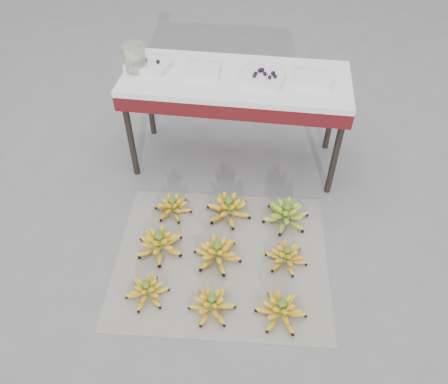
# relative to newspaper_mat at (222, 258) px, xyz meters

# --- Properties ---
(ground) EXTENTS (60.00, 60.00, 0.00)m
(ground) POSITION_rel_newspaper_mat_xyz_m (-0.07, -0.07, -0.00)
(ground) COLOR slate
(ground) RESTS_ON ground
(newspaper_mat) EXTENTS (1.32, 1.13, 0.01)m
(newspaper_mat) POSITION_rel_newspaper_mat_xyz_m (0.00, 0.00, 0.00)
(newspaper_mat) COLOR silver
(newspaper_mat) RESTS_ON ground
(bunch_front_left) EXTENTS (0.24, 0.24, 0.14)m
(bunch_front_left) POSITION_rel_newspaper_mat_xyz_m (-0.37, -0.31, 0.05)
(bunch_front_left) COLOR gold
(bunch_front_left) RESTS_ON newspaper_mat
(bunch_front_center) EXTENTS (0.31, 0.31, 0.15)m
(bunch_front_center) POSITION_rel_newspaper_mat_xyz_m (-0.00, -0.35, 0.05)
(bunch_front_center) COLOR gold
(bunch_front_center) RESTS_ON newspaper_mat
(bunch_front_right) EXTENTS (0.32, 0.32, 0.16)m
(bunch_front_right) POSITION_rel_newspaper_mat_xyz_m (0.36, -0.33, 0.06)
(bunch_front_right) COLOR gold
(bunch_front_right) RESTS_ON newspaper_mat
(bunch_mid_left) EXTENTS (0.36, 0.36, 0.17)m
(bunch_mid_left) POSITION_rel_newspaper_mat_xyz_m (-0.38, 0.01, 0.06)
(bunch_mid_left) COLOR gold
(bunch_mid_left) RESTS_ON newspaper_mat
(bunch_mid_center) EXTENTS (0.35, 0.35, 0.17)m
(bunch_mid_center) POSITION_rel_newspaper_mat_xyz_m (-0.02, -0.01, 0.06)
(bunch_mid_center) COLOR gold
(bunch_mid_center) RESTS_ON newspaper_mat
(bunch_mid_right) EXTENTS (0.30, 0.30, 0.15)m
(bunch_mid_right) POSITION_rel_newspaper_mat_xyz_m (0.38, 0.02, 0.05)
(bunch_mid_right) COLOR gold
(bunch_mid_right) RESTS_ON newspaper_mat
(bunch_back_left) EXTENTS (0.28, 0.28, 0.15)m
(bunch_back_left) POSITION_rel_newspaper_mat_xyz_m (-0.37, 0.32, 0.05)
(bunch_back_left) COLOR gold
(bunch_back_left) RESTS_ON newspaper_mat
(bunch_back_center) EXTENTS (0.35, 0.35, 0.18)m
(bunch_back_center) POSITION_rel_newspaper_mat_xyz_m (-0.00, 0.35, 0.06)
(bunch_back_center) COLOR gold
(bunch_back_center) RESTS_ON newspaper_mat
(bunch_back_right) EXTENTS (0.35, 0.35, 0.18)m
(bunch_back_right) POSITION_rel_newspaper_mat_xyz_m (0.36, 0.35, 0.06)
(bunch_back_right) COLOR #78AA2F
(bunch_back_right) RESTS_ON newspaper_mat
(vendor_table) EXTENTS (1.45, 0.58, 0.69)m
(vendor_table) POSITION_rel_newspaper_mat_xyz_m (-0.03, 0.91, 0.61)
(vendor_table) COLOR black
(vendor_table) RESTS_ON ground
(tray_far_left) EXTENTS (0.30, 0.24, 0.07)m
(tray_far_left) POSITION_rel_newspaper_mat_xyz_m (-0.61, 0.93, 0.71)
(tray_far_left) COLOR silver
(tray_far_left) RESTS_ON vendor_table
(tray_left) EXTENTS (0.23, 0.16, 0.04)m
(tray_left) POSITION_rel_newspaper_mat_xyz_m (-0.25, 0.91, 0.71)
(tray_left) COLOR silver
(tray_left) RESTS_ON vendor_table
(tray_right) EXTENTS (0.29, 0.23, 0.06)m
(tray_right) POSITION_rel_newspaper_mat_xyz_m (0.14, 0.87, 0.71)
(tray_right) COLOR silver
(tray_right) RESTS_ON vendor_table
(tray_far_right) EXTENTS (0.25, 0.20, 0.04)m
(tray_far_right) POSITION_rel_newspaper_mat_xyz_m (0.45, 0.89, 0.71)
(tray_far_right) COLOR silver
(tray_far_right) RESTS_ON vendor_table
(glass_jar) EXTENTS (0.17, 0.17, 0.17)m
(glass_jar) POSITION_rel_newspaper_mat_xyz_m (-0.68, 0.90, 0.78)
(glass_jar) COLOR beige
(glass_jar) RESTS_ON vendor_table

